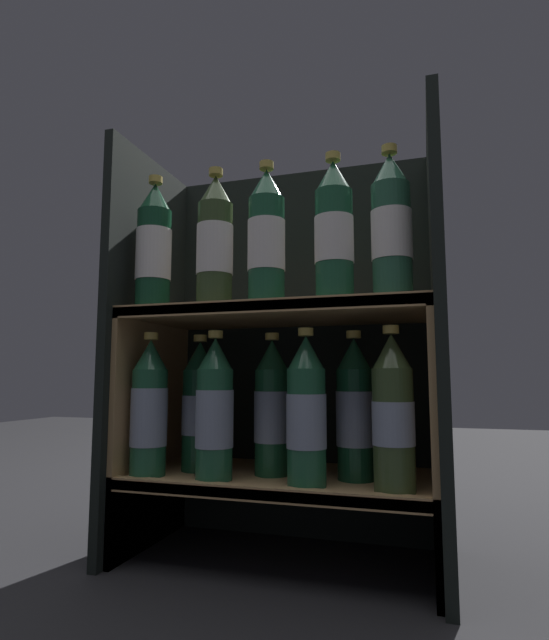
{
  "coord_description": "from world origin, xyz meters",
  "views": [
    {
      "loc": [
        0.29,
        -0.83,
        0.36
      ],
      "look_at": [
        0.0,
        0.11,
        0.47
      ],
      "focal_mm": 28.0,
      "sensor_mm": 36.0,
      "label": 1
    }
  ],
  "objects_px": {
    "bottle_upper_front_3": "(334,233)",
    "bottle_lower_front_0": "(149,410)",
    "bottle_lower_back_2": "(355,411)",
    "bottle_lower_front_3": "(393,415)",
    "bottle_lower_front_2": "(306,413)",
    "bottle_lower_front_1": "(215,412)",
    "bottle_lower_back_0": "(199,408)",
    "bottle_lower_back_1": "(272,410)",
    "bottle_upper_front_4": "(391,228)",
    "bottle_upper_front_2": "(265,239)",
    "bottle_upper_front_0": "(154,249)",
    "bottle_upper_front_1": "(215,243)"
  },
  "relations": [
    {
      "from": "bottle_upper_front_3",
      "to": "bottle_lower_front_0",
      "type": "bearing_deg",
      "value": -180.0
    },
    {
      "from": "bottle_lower_back_2",
      "to": "bottle_lower_front_3",
      "type": "bearing_deg",
      "value": -46.44
    },
    {
      "from": "bottle_lower_front_0",
      "to": "bottle_lower_front_2",
      "type": "xyz_separation_m",
      "value": [
        0.32,
        0.0,
        0.0
      ]
    },
    {
      "from": "bottle_lower_front_1",
      "to": "bottle_lower_back_2",
      "type": "bearing_deg",
      "value": 17.4
    },
    {
      "from": "bottle_lower_front_1",
      "to": "bottle_lower_back_2",
      "type": "relative_size",
      "value": 1.0
    },
    {
      "from": "bottle_lower_front_0",
      "to": "bottle_upper_front_3",
      "type": "bearing_deg",
      "value": 0.0
    },
    {
      "from": "bottle_lower_back_0",
      "to": "bottle_lower_back_1",
      "type": "xyz_separation_m",
      "value": [
        0.16,
        0.0,
        -0.0
      ]
    },
    {
      "from": "bottle_upper_front_3",
      "to": "bottle_lower_front_2",
      "type": "height_order",
      "value": "bottle_upper_front_3"
    },
    {
      "from": "bottle_lower_back_0",
      "to": "bottle_lower_back_1",
      "type": "distance_m",
      "value": 0.16
    },
    {
      "from": "bottle_lower_front_0",
      "to": "bottle_lower_front_1",
      "type": "distance_m",
      "value": 0.14
    },
    {
      "from": "bottle_lower_back_2",
      "to": "bottle_upper_front_4",
      "type": "bearing_deg",
      "value": -44.34
    },
    {
      "from": "bottle_upper_front_4",
      "to": "bottle_lower_front_0",
      "type": "relative_size",
      "value": 1.0
    },
    {
      "from": "bottle_lower_front_0",
      "to": "bottle_lower_front_1",
      "type": "height_order",
      "value": "same"
    },
    {
      "from": "bottle_lower_front_3",
      "to": "bottle_lower_back_0",
      "type": "bearing_deg",
      "value": 168.74
    },
    {
      "from": "bottle_lower_front_1",
      "to": "bottle_upper_front_3",
      "type": "bearing_deg",
      "value": 0.0
    },
    {
      "from": "bottle_lower_back_0",
      "to": "bottle_lower_back_2",
      "type": "bearing_deg",
      "value": -0.0
    },
    {
      "from": "bottle_lower_front_1",
      "to": "bottle_lower_front_3",
      "type": "height_order",
      "value": "same"
    },
    {
      "from": "bottle_lower_front_1",
      "to": "bottle_lower_front_2",
      "type": "distance_m",
      "value": 0.18
    },
    {
      "from": "bottle_lower_back_1",
      "to": "bottle_upper_front_4",
      "type": "bearing_deg",
      "value": -17.91
    },
    {
      "from": "bottle_lower_front_3",
      "to": "bottle_lower_back_0",
      "type": "height_order",
      "value": "same"
    },
    {
      "from": "bottle_upper_front_4",
      "to": "bottle_lower_front_2",
      "type": "height_order",
      "value": "bottle_upper_front_4"
    },
    {
      "from": "bottle_lower_front_1",
      "to": "bottle_lower_back_2",
      "type": "distance_m",
      "value": 0.27
    },
    {
      "from": "bottle_lower_front_2",
      "to": "bottle_lower_back_1",
      "type": "xyz_separation_m",
      "value": [
        -0.09,
        0.08,
        -0.0
      ]
    },
    {
      "from": "bottle_upper_front_2",
      "to": "bottle_lower_front_3",
      "type": "bearing_deg",
      "value": 0.0
    },
    {
      "from": "bottle_upper_front_0",
      "to": "bottle_lower_front_3",
      "type": "xyz_separation_m",
      "value": [
        0.47,
        0.0,
        -0.33
      ]
    },
    {
      "from": "bottle_lower_front_1",
      "to": "bottle_upper_front_1",
      "type": "bearing_deg",
      "value": 180.0
    },
    {
      "from": "bottle_upper_front_4",
      "to": "bottle_upper_front_1",
      "type": "bearing_deg",
      "value": 180.0
    },
    {
      "from": "bottle_lower_front_3",
      "to": "bottle_lower_back_1",
      "type": "relative_size",
      "value": 1.0
    },
    {
      "from": "bottle_lower_front_1",
      "to": "bottle_lower_back_1",
      "type": "bearing_deg",
      "value": 41.77
    },
    {
      "from": "bottle_upper_front_3",
      "to": "bottle_lower_front_3",
      "type": "height_order",
      "value": "bottle_upper_front_3"
    },
    {
      "from": "bottle_upper_front_0",
      "to": "bottle_upper_front_3",
      "type": "xyz_separation_m",
      "value": [
        0.37,
        0.0,
        0.0
      ]
    },
    {
      "from": "bottle_upper_front_2",
      "to": "bottle_lower_front_1",
      "type": "xyz_separation_m",
      "value": [
        -0.1,
        0.0,
        -0.33
      ]
    },
    {
      "from": "bottle_upper_front_2",
      "to": "bottle_lower_back_0",
      "type": "bearing_deg",
      "value": 154.96
    },
    {
      "from": "bottle_upper_front_3",
      "to": "bottle_lower_back_0",
      "type": "bearing_deg",
      "value": 165.27
    },
    {
      "from": "bottle_lower_back_0",
      "to": "bottle_upper_front_2",
      "type": "bearing_deg",
      "value": -25.04
    },
    {
      "from": "bottle_upper_front_3",
      "to": "bottle_upper_front_4",
      "type": "xyz_separation_m",
      "value": [
        0.1,
        -0.0,
        -0.0
      ]
    },
    {
      "from": "bottle_upper_front_2",
      "to": "bottle_upper_front_4",
      "type": "xyz_separation_m",
      "value": [
        0.24,
        0.0,
        0.0
      ]
    },
    {
      "from": "bottle_upper_front_0",
      "to": "bottle_lower_front_1",
      "type": "distance_m",
      "value": 0.36
    },
    {
      "from": "bottle_upper_front_1",
      "to": "bottle_lower_front_3",
      "type": "xyz_separation_m",
      "value": [
        0.33,
        0.0,
        -0.33
      ]
    },
    {
      "from": "bottle_upper_front_4",
      "to": "bottle_upper_front_2",
      "type": "bearing_deg",
      "value": 180.0
    },
    {
      "from": "bottle_upper_front_1",
      "to": "bottle_lower_front_1",
      "type": "xyz_separation_m",
      "value": [
        0.0,
        0.0,
        -0.33
      ]
    },
    {
      "from": "bottle_upper_front_2",
      "to": "bottle_lower_back_1",
      "type": "height_order",
      "value": "bottle_upper_front_2"
    },
    {
      "from": "bottle_upper_front_1",
      "to": "bottle_upper_front_2",
      "type": "bearing_deg",
      "value": 0.0
    },
    {
      "from": "bottle_upper_front_3",
      "to": "bottle_lower_back_2",
      "type": "relative_size",
      "value": 1.0
    },
    {
      "from": "bottle_upper_front_1",
      "to": "bottle_lower_front_0",
      "type": "relative_size",
      "value": 1.0
    },
    {
      "from": "bottle_upper_front_3",
      "to": "bottle_upper_front_4",
      "type": "distance_m",
      "value": 0.1
    },
    {
      "from": "bottle_upper_front_3",
      "to": "bottle_lower_back_1",
      "type": "distance_m",
      "value": 0.37
    },
    {
      "from": "bottle_upper_front_2",
      "to": "bottle_upper_front_4",
      "type": "distance_m",
      "value": 0.24
    },
    {
      "from": "bottle_upper_front_0",
      "to": "bottle_lower_front_2",
      "type": "distance_m",
      "value": 0.46
    },
    {
      "from": "bottle_lower_back_1",
      "to": "bottle_lower_back_0",
      "type": "bearing_deg",
      "value": 180.0
    }
  ]
}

